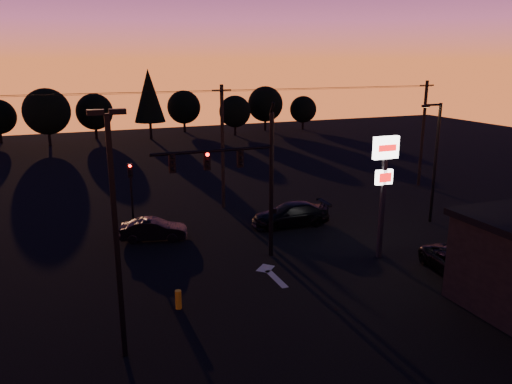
% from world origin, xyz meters
% --- Properties ---
extents(ground, '(120.00, 120.00, 0.00)m').
position_xyz_m(ground, '(0.00, 0.00, 0.00)').
color(ground, black).
rests_on(ground, ground).
extents(lane_arrow, '(1.20, 3.10, 0.01)m').
position_xyz_m(lane_arrow, '(0.50, 1.67, 0.01)').
color(lane_arrow, beige).
rests_on(lane_arrow, ground).
extents(traffic_signal_mast, '(6.79, 0.52, 8.58)m').
position_xyz_m(traffic_signal_mast, '(-0.10, 3.99, 4.94)').
color(traffic_signal_mast, black).
rests_on(traffic_signal_mast, ground).
extents(secondary_signal, '(0.30, 0.31, 4.35)m').
position_xyz_m(secondary_signal, '(-5.00, 11.49, 2.86)').
color(secondary_signal, black).
rests_on(secondary_signal, ground).
extents(parking_lot_light, '(1.25, 0.30, 9.14)m').
position_xyz_m(parking_lot_light, '(-7.50, -3.00, 5.27)').
color(parking_lot_light, black).
rests_on(parking_lot_light, ground).
extents(pylon_sign, '(1.50, 0.28, 6.80)m').
position_xyz_m(pylon_sign, '(7.00, 1.50, 4.91)').
color(pylon_sign, black).
rests_on(pylon_sign, ground).
extents(streetlight, '(1.55, 0.35, 8.00)m').
position_xyz_m(streetlight, '(13.91, 5.50, 4.42)').
color(streetlight, black).
rests_on(streetlight, ground).
extents(utility_pole_1, '(1.40, 0.26, 9.00)m').
position_xyz_m(utility_pole_1, '(2.00, 14.00, 4.59)').
color(utility_pole_1, black).
rests_on(utility_pole_1, ground).
extents(utility_pole_2, '(1.40, 0.26, 9.00)m').
position_xyz_m(utility_pole_2, '(20.00, 14.00, 4.59)').
color(utility_pole_2, black).
rests_on(utility_pole_2, ground).
extents(power_wires, '(36.00, 1.22, 0.07)m').
position_xyz_m(power_wires, '(2.00, 14.00, 8.57)').
color(power_wires, black).
rests_on(power_wires, ground).
extents(bollard, '(0.29, 0.29, 0.86)m').
position_xyz_m(bollard, '(-4.79, -0.18, 0.43)').
color(bollard, '#C8870E').
rests_on(bollard, ground).
extents(tree_2, '(5.77, 5.78, 7.26)m').
position_xyz_m(tree_2, '(-10.00, 48.00, 4.37)').
color(tree_2, black).
rests_on(tree_2, ground).
extents(tree_3, '(4.95, 4.95, 6.22)m').
position_xyz_m(tree_3, '(-4.00, 52.00, 3.75)').
color(tree_3, black).
rests_on(tree_3, ground).
extents(tree_4, '(4.18, 4.18, 9.50)m').
position_xyz_m(tree_4, '(3.00, 49.00, 5.93)').
color(tree_4, black).
rests_on(tree_4, ground).
extents(tree_5, '(4.95, 4.95, 6.22)m').
position_xyz_m(tree_5, '(9.00, 54.00, 3.75)').
color(tree_5, black).
rests_on(tree_5, ground).
extents(tree_6, '(4.54, 4.54, 5.71)m').
position_xyz_m(tree_6, '(15.00, 48.00, 3.43)').
color(tree_6, black).
rests_on(tree_6, ground).
extents(tree_7, '(5.36, 5.36, 6.74)m').
position_xyz_m(tree_7, '(21.00, 51.00, 4.06)').
color(tree_7, black).
rests_on(tree_7, ground).
extents(tree_8, '(4.12, 4.12, 5.19)m').
position_xyz_m(tree_8, '(27.00, 50.00, 3.12)').
color(tree_8, black).
rests_on(tree_8, ground).
extents(car_mid, '(4.22, 2.42, 1.32)m').
position_xyz_m(car_mid, '(-4.15, 8.95, 0.66)').
color(car_mid, black).
rests_on(car_mid, ground).
extents(car_right, '(5.34, 2.50, 1.51)m').
position_xyz_m(car_right, '(4.81, 8.33, 0.75)').
color(car_right, black).
rests_on(car_right, ground).
extents(suv_parked, '(2.93, 4.99, 1.30)m').
position_xyz_m(suv_parked, '(9.27, -2.09, 0.65)').
color(suv_parked, black).
rests_on(suv_parked, ground).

